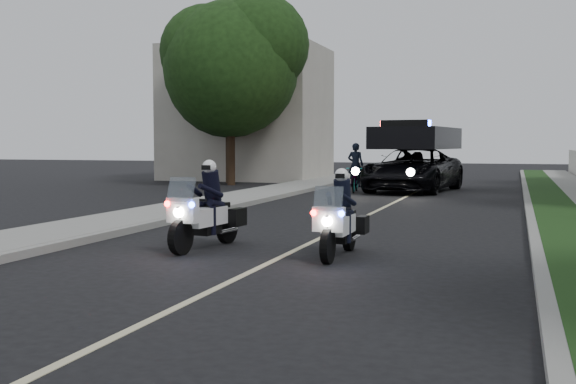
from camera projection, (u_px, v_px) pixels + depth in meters
name	position (u px, v px, depth m)	size (l,w,h in m)	color
ground	(231.00, 282.00, 9.63)	(120.00, 120.00, 0.00)	black
curb_right	(530.00, 215.00, 17.82)	(0.20, 60.00, 0.15)	gray
grass_verge	(559.00, 216.00, 17.60)	(1.20, 60.00, 0.16)	#193814
curb_left	(235.00, 206.00, 20.38)	(0.20, 60.00, 0.15)	gray
sidewalk_left	(201.00, 205.00, 20.72)	(2.00, 60.00, 0.16)	gray
building_far	(248.00, 114.00, 37.14)	(8.00, 6.00, 7.00)	#A8A396
lane_marking	(372.00, 213.00, 19.10)	(0.12, 50.00, 0.01)	#BFB78C
police_moto_left	(206.00, 249.00, 12.67)	(0.67, 1.91, 1.62)	silver
police_moto_right	(339.00, 256.00, 11.78)	(0.62, 1.77, 1.50)	silver
police_suv	(413.00, 191.00, 27.73)	(2.87, 6.19, 3.01)	black
bicycle	(355.00, 192.00, 27.37)	(0.65, 1.86, 0.97)	black
cyclist	(355.00, 192.00, 27.37)	(0.63, 0.42, 1.74)	black
tree_left_near	(231.00, 185.00, 31.88)	(6.17, 6.17, 10.28)	#1D3E14
tree_left_far	(230.00, 183.00, 33.32)	(6.07, 6.07, 10.12)	black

